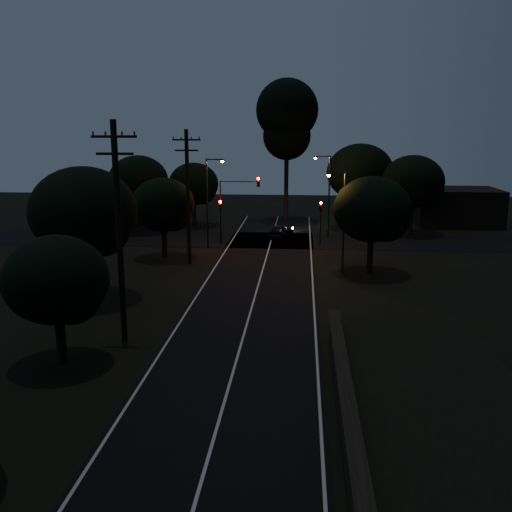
{
  "coord_description": "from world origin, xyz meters",
  "views": [
    {
      "loc": [
        2.94,
        -11.81,
        10.62
      ],
      "look_at": [
        0.0,
        24.0,
        2.5
      ],
      "focal_mm": 40.0,
      "sensor_mm": 36.0,
      "label": 1
    }
  ],
  "objects_px": {
    "signal_left": "(221,214)",
    "streetlight_c": "(342,215)",
    "signal_right": "(321,215)",
    "signal_mast": "(239,198)",
    "tall_pine": "(287,118)",
    "streetlight_a": "(209,197)",
    "car": "(281,231)",
    "utility_pole_mid": "(119,230)",
    "streetlight_b": "(327,190)",
    "utility_pole_far": "(188,195)"
  },
  "relations": [
    {
      "from": "tall_pine",
      "to": "streetlight_c",
      "type": "height_order",
      "value": "tall_pine"
    },
    {
      "from": "signal_left",
      "to": "car",
      "type": "distance_m",
      "value": 6.85
    },
    {
      "from": "streetlight_b",
      "to": "streetlight_c",
      "type": "distance_m",
      "value": 14.01
    },
    {
      "from": "signal_right",
      "to": "streetlight_c",
      "type": "xyz_separation_m",
      "value": [
        1.23,
        -9.99,
        1.51
      ]
    },
    {
      "from": "signal_right",
      "to": "streetlight_a",
      "type": "height_order",
      "value": "streetlight_a"
    },
    {
      "from": "streetlight_a",
      "to": "streetlight_c",
      "type": "relative_size",
      "value": 1.07
    },
    {
      "from": "utility_pole_mid",
      "to": "signal_right",
      "type": "height_order",
      "value": "utility_pole_mid"
    },
    {
      "from": "signal_right",
      "to": "signal_mast",
      "type": "xyz_separation_m",
      "value": [
        -7.51,
        0.0,
        1.5
      ]
    },
    {
      "from": "utility_pole_mid",
      "to": "tall_pine",
      "type": "xyz_separation_m",
      "value": [
        7.0,
        40.0,
        5.88
      ]
    },
    {
      "from": "streetlight_c",
      "to": "car",
      "type": "distance_m",
      "value": 14.85
    },
    {
      "from": "tall_pine",
      "to": "streetlight_b",
      "type": "xyz_separation_m",
      "value": [
        4.31,
        -11.0,
        -6.98
      ]
    },
    {
      "from": "streetlight_b",
      "to": "car",
      "type": "height_order",
      "value": "streetlight_b"
    },
    {
      "from": "tall_pine",
      "to": "streetlight_c",
      "type": "xyz_separation_m",
      "value": [
        4.83,
        -25.0,
        -7.27
      ]
    },
    {
      "from": "utility_pole_far",
      "to": "signal_left",
      "type": "xyz_separation_m",
      "value": [
        1.4,
        7.99,
        -2.65
      ]
    },
    {
      "from": "utility_pole_mid",
      "to": "signal_mast",
      "type": "distance_m",
      "value": 25.22
    },
    {
      "from": "utility_pole_far",
      "to": "streetlight_a",
      "type": "relative_size",
      "value": 1.31
    },
    {
      "from": "car",
      "to": "signal_right",
      "type": "bearing_deg",
      "value": 153.58
    },
    {
      "from": "signal_left",
      "to": "streetlight_a",
      "type": "xyz_separation_m",
      "value": [
        -0.71,
        -1.99,
        1.8
      ]
    },
    {
      "from": "tall_pine",
      "to": "signal_right",
      "type": "relative_size",
      "value": 3.93
    },
    {
      "from": "signal_left",
      "to": "signal_mast",
      "type": "relative_size",
      "value": 0.66
    },
    {
      "from": "signal_mast",
      "to": "streetlight_a",
      "type": "xyz_separation_m",
      "value": [
        -2.39,
        -1.99,
        0.3
      ]
    },
    {
      "from": "streetlight_b",
      "to": "car",
      "type": "xyz_separation_m",
      "value": [
        -4.44,
        -0.5,
        -3.97
      ]
    },
    {
      "from": "streetlight_c",
      "to": "signal_left",
      "type": "bearing_deg",
      "value": 136.24
    },
    {
      "from": "tall_pine",
      "to": "signal_right",
      "type": "distance_m",
      "value": 17.76
    },
    {
      "from": "tall_pine",
      "to": "signal_mast",
      "type": "bearing_deg",
      "value": -104.62
    },
    {
      "from": "streetlight_b",
      "to": "streetlight_c",
      "type": "bearing_deg",
      "value": -87.86
    },
    {
      "from": "tall_pine",
      "to": "signal_mast",
      "type": "xyz_separation_m",
      "value": [
        -3.91,
        -15.01,
        -7.28
      ]
    },
    {
      "from": "tall_pine",
      "to": "streetlight_a",
      "type": "relative_size",
      "value": 2.01
    },
    {
      "from": "signal_right",
      "to": "streetlight_a",
      "type": "relative_size",
      "value": 0.51
    },
    {
      "from": "utility_pole_mid",
      "to": "tall_pine",
      "type": "height_order",
      "value": "tall_pine"
    },
    {
      "from": "tall_pine",
      "to": "streetlight_a",
      "type": "xyz_separation_m",
      "value": [
        -6.31,
        -17.0,
        -6.98
      ]
    },
    {
      "from": "car",
      "to": "streetlight_a",
      "type": "bearing_deg",
      "value": 58.53
    },
    {
      "from": "utility_pole_mid",
      "to": "signal_mast",
      "type": "xyz_separation_m",
      "value": [
        3.09,
        24.99,
        -1.4
      ]
    },
    {
      "from": "streetlight_a",
      "to": "streetlight_c",
      "type": "xyz_separation_m",
      "value": [
        11.14,
        -8.0,
        -0.29
      ]
    },
    {
      "from": "tall_pine",
      "to": "utility_pole_mid",
      "type": "bearing_deg",
      "value": -99.93
    },
    {
      "from": "utility_pole_mid",
      "to": "streetlight_a",
      "type": "height_order",
      "value": "utility_pole_mid"
    },
    {
      "from": "signal_left",
      "to": "streetlight_c",
      "type": "bearing_deg",
      "value": -43.76
    },
    {
      "from": "streetlight_a",
      "to": "streetlight_b",
      "type": "bearing_deg",
      "value": 29.48
    },
    {
      "from": "streetlight_c",
      "to": "car",
      "type": "xyz_separation_m",
      "value": [
        -4.96,
        13.5,
        -3.69
      ]
    },
    {
      "from": "signal_right",
      "to": "streetlight_c",
      "type": "distance_m",
      "value": 10.18
    },
    {
      "from": "streetlight_b",
      "to": "streetlight_c",
      "type": "height_order",
      "value": "streetlight_b"
    },
    {
      "from": "utility_pole_mid",
      "to": "signal_mast",
      "type": "bearing_deg",
      "value": 82.96
    },
    {
      "from": "signal_right",
      "to": "streetlight_c",
      "type": "relative_size",
      "value": 0.55
    },
    {
      "from": "utility_pole_mid",
      "to": "streetlight_b",
      "type": "relative_size",
      "value": 1.38
    },
    {
      "from": "tall_pine",
      "to": "car",
      "type": "xyz_separation_m",
      "value": [
        -0.13,
        -11.5,
        -10.95
      ]
    },
    {
      "from": "utility_pole_mid",
      "to": "signal_left",
      "type": "bearing_deg",
      "value": 86.79
    },
    {
      "from": "signal_mast",
      "to": "streetlight_c",
      "type": "xyz_separation_m",
      "value": [
        8.74,
        -9.99,
        0.01
      ]
    },
    {
      "from": "car",
      "to": "tall_pine",
      "type": "bearing_deg",
      "value": -73.8
    },
    {
      "from": "streetlight_b",
      "to": "streetlight_c",
      "type": "relative_size",
      "value": 1.07
    },
    {
      "from": "signal_mast",
      "to": "streetlight_a",
      "type": "height_order",
      "value": "streetlight_a"
    }
  ]
}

